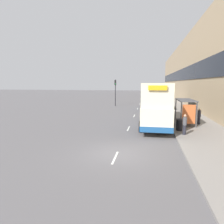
{
  "coord_description": "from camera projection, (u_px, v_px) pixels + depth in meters",
  "views": [
    {
      "loc": [
        1.84,
        -11.63,
        4.29
      ],
      "look_at": [
        -3.61,
        17.87,
        -0.04
      ],
      "focal_mm": 32.0,
      "sensor_mm": 36.0,
      "label": 1
    }
  ],
  "objects": [
    {
      "name": "car_1",
      "position": [
        149.0,
        93.0,
        74.21
      ],
      "size": [
        2.04,
        4.32,
        1.72
      ],
      "color": "navy",
      "rests_on": "ground_plane"
    },
    {
      "name": "lane_mark_0",
      "position": [
        115.0,
        158.0,
        11.61
      ],
      "size": [
        0.12,
        2.0,
        0.01
      ],
      "color": "silver",
      "rests_on": "ground_plane"
    },
    {
      "name": "terrace_facade",
      "position": [
        187.0,
        72.0,
        46.87
      ],
      "size": [
        3.1,
        93.0,
        13.81
      ],
      "color": "tan",
      "rests_on": "ground_plane"
    },
    {
      "name": "double_decker_bus_ahead",
      "position": [
        153.0,
        96.0,
        32.98
      ],
      "size": [
        2.85,
        10.56,
        4.3
      ],
      "color": "beige",
      "rests_on": "ground_plane"
    },
    {
      "name": "pavement",
      "position": [
        168.0,
        101.0,
        48.56
      ],
      "size": [
        5.0,
        93.0,
        0.14
      ],
      "color": "gray",
      "rests_on": "ground_plane"
    },
    {
      "name": "lane_mark_6",
      "position": [
        142.0,
        99.0,
        56.48
      ],
      "size": [
        0.12,
        2.0,
        0.01
      ],
      "color": "silver",
      "rests_on": "ground_plane"
    },
    {
      "name": "car_0",
      "position": [
        152.0,
        94.0,
        67.11
      ],
      "size": [
        1.91,
        4.12,
        1.78
      ],
      "color": "#B7B799",
      "rests_on": "ground_plane"
    },
    {
      "name": "lane_mark_3",
      "position": [
        138.0,
        109.0,
        34.04
      ],
      "size": [
        0.12,
        2.0,
        0.01
      ],
      "color": "silver",
      "rests_on": "ground_plane"
    },
    {
      "name": "pedestrian_1",
      "position": [
        199.0,
        116.0,
        20.21
      ],
      "size": [
        0.33,
        0.33,
        1.65
      ],
      "color": "#23232D",
      "rests_on": "ground_plane"
    },
    {
      "name": "double_decker_bus_near",
      "position": [
        155.0,
        103.0,
        20.32
      ],
      "size": [
        2.85,
        10.71,
        4.3
      ],
      "color": "beige",
      "rests_on": "ground_plane"
    },
    {
      "name": "lane_mark_5",
      "position": [
        141.0,
        101.0,
        49.0
      ],
      "size": [
        0.12,
        2.0,
        0.01
      ],
      "color": "silver",
      "rests_on": "ground_plane"
    },
    {
      "name": "ground_plane",
      "position": [
        117.0,
        154.0,
        12.27
      ],
      "size": [
        220.0,
        220.0,
        0.0
      ],
      "primitive_type": "plane",
      "color": "#5B595B"
    },
    {
      "name": "lane_mark_2",
      "position": [
        134.0,
        116.0,
        26.56
      ],
      "size": [
        0.12,
        2.0,
        0.01
      ],
      "color": "silver",
      "rests_on": "ground_plane"
    },
    {
      "name": "pedestrian_at_shelter",
      "position": [
        185.0,
        124.0,
        16.13
      ],
      "size": [
        0.33,
        0.33,
        1.67
      ],
      "color": "#23232D",
      "rests_on": "ground_plane"
    },
    {
      "name": "lane_mark_4",
      "position": [
        140.0,
        104.0,
        41.52
      ],
      "size": [
        0.12,
        2.0,
        0.01
      ],
      "color": "silver",
      "rests_on": "ground_plane"
    },
    {
      "name": "lane_mark_1",
      "position": [
        128.0,
        128.0,
        19.08
      ],
      "size": [
        0.12,
        2.0,
        0.01
      ],
      "color": "silver",
      "rests_on": "ground_plane"
    },
    {
      "name": "traffic_light_far_kerb",
      "position": [
        115.0,
        88.0,
        37.49
      ],
      "size": [
        0.3,
        0.32,
        4.99
      ],
      "color": "black",
      "rests_on": "ground_plane"
    },
    {
      "name": "litter_bin",
      "position": [
        179.0,
        125.0,
        17.61
      ],
      "size": [
        0.55,
        0.55,
        1.05
      ],
      "color": "black",
      "rests_on": "ground_plane"
    },
    {
      "name": "bus_shelter",
      "position": [
        188.0,
        107.0,
        20.32
      ],
      "size": [
        1.6,
        4.2,
        2.48
      ],
      "color": "#4C4C51",
      "rests_on": "ground_plane"
    },
    {
      "name": "car_2",
      "position": [
        151.0,
        95.0,
        60.06
      ],
      "size": [
        1.92,
        4.12,
        1.76
      ],
      "color": "#4C5156",
      "rests_on": "ground_plane"
    }
  ]
}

